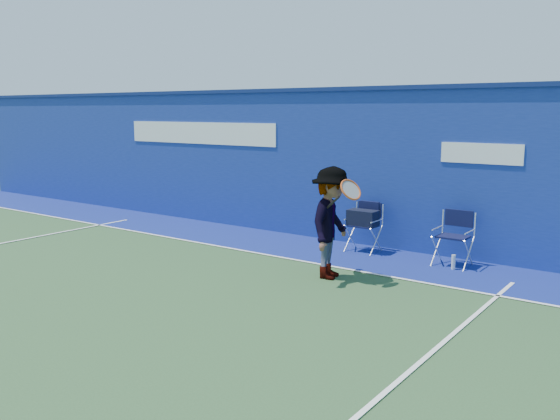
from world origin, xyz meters
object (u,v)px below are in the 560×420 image
Objects in this scene: directors_chair_right at (453,249)px; water_bottle at (453,262)px; directors_chair_left at (364,231)px; tennis_player at (331,223)px.

water_bottle is at bearing -66.29° from directors_chair_right.
directors_chair_right is at bearing 113.71° from water_bottle.
directors_chair_left is 1.87m from water_bottle.
water_bottle is at bearing 48.44° from tennis_player.
tennis_player is at bearing -125.61° from directors_chair_right.
water_bottle is (1.83, -0.27, -0.27)m from directors_chair_left.
tennis_player is at bearing -131.56° from water_bottle.
tennis_player is (-1.42, -1.60, 0.76)m from water_bottle.
tennis_player reaches higher than directors_chair_right.
directors_chair_left is 0.52× the size of tennis_player.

